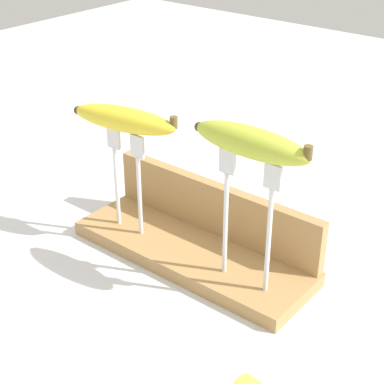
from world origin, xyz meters
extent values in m
plane|color=silver|center=(0.00, 0.00, 0.00)|extent=(3.00, 3.00, 0.00)
cube|color=#A87F4C|center=(0.00, 0.00, 0.01)|extent=(0.41, 0.14, 0.02)
cube|color=#A87F4C|center=(0.00, 0.06, 0.07)|extent=(0.40, 0.02, 0.09)
cylinder|color=silver|center=(-0.14, -0.02, 0.09)|extent=(0.01, 0.01, 0.14)
cube|color=silver|center=(-0.14, -0.02, 0.18)|extent=(0.03, 0.00, 0.04)
cylinder|color=silver|center=(-0.09, -0.02, 0.09)|extent=(0.01, 0.01, 0.14)
cube|color=silver|center=(-0.09, -0.02, 0.18)|extent=(0.03, 0.00, 0.04)
cylinder|color=silver|center=(0.08, -0.02, 0.11)|extent=(0.01, 0.01, 0.17)
cube|color=silver|center=(0.08, -0.02, 0.21)|extent=(0.03, 0.00, 0.04)
cylinder|color=silver|center=(0.15, -0.02, 0.11)|extent=(0.01, 0.01, 0.17)
cube|color=silver|center=(0.15, -0.02, 0.21)|extent=(0.03, 0.00, 0.04)
ellipsoid|color=yellow|center=(-0.12, -0.02, 0.22)|extent=(0.18, 0.08, 0.04)
cylinder|color=brown|center=(-0.04, 0.00, 0.23)|extent=(0.01, 0.01, 0.02)
sphere|color=#3F2D19|center=(-0.20, -0.04, 0.22)|extent=(0.01, 0.01, 0.01)
ellipsoid|color=#B2C138|center=(0.12, -0.02, 0.25)|extent=(0.18, 0.05, 0.04)
cylinder|color=brown|center=(0.20, -0.02, 0.26)|extent=(0.01, 0.01, 0.02)
sphere|color=#3F2D19|center=(0.03, -0.02, 0.25)|extent=(0.01, 0.01, 0.01)
cylinder|color=silver|center=(-0.29, 0.17, 0.00)|extent=(0.10, 0.10, 0.01)
cube|color=silver|center=(-0.23, 0.23, 0.00)|extent=(0.04, 0.04, 0.01)
torus|color=black|center=(-0.09, 0.10, 0.00)|extent=(0.08, 0.08, 0.01)
camera|label=1|loc=(0.53, -0.65, 0.58)|focal=58.01mm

